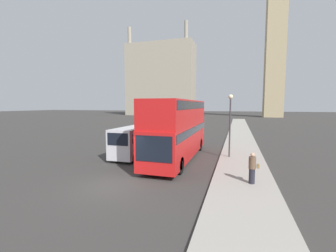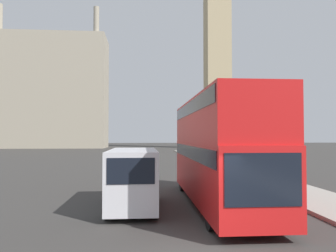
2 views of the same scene
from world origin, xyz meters
name	(u,v)px [view 2 (image 2 of 2)]	position (x,y,z in m)	size (l,w,h in m)	color
clock_tower	(217,16)	(18.08, 76.97, 34.99)	(6.70, 6.87, 68.43)	tan
building_block_distant	(53,92)	(-25.48, 81.92, 14.97)	(28.27, 11.87, 36.42)	#9E937F
red_double_decker_bus	(218,146)	(1.85, 6.76, 2.57)	(2.51, 10.94, 4.62)	red
white_van	(133,177)	(-1.84, 6.21, 1.31)	(1.95, 5.05, 2.45)	silver
street_lamp	(290,127)	(5.71, 7.99, 3.46)	(0.36, 0.36, 4.93)	#38383D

